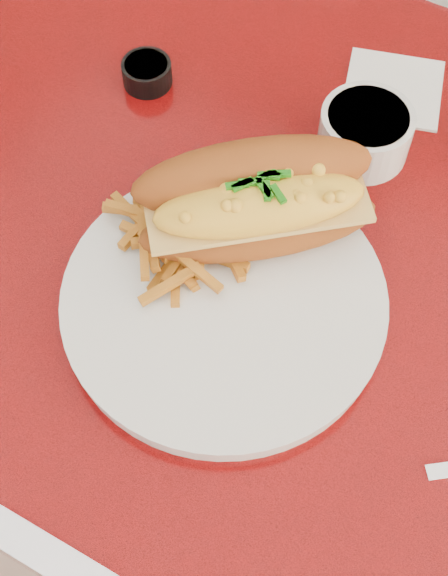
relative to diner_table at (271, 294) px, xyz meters
The scene contains 10 objects.
ground 0.61m from the diner_table, ahead, with size 8.00×8.00×0.00m, color silver.
diner_table is the anchor object (origin of this frame).
booth_bench_far 0.87m from the diner_table, 90.00° to the left, with size 1.20×0.51×0.90m.
dinner_plate 0.21m from the diner_table, 89.32° to the right, with size 0.40×0.40×0.02m.
mac_hoagie 0.23m from the diner_table, 106.75° to the right, with size 0.26×0.24×0.11m.
fries_pile 0.23m from the diner_table, 126.54° to the right, with size 0.12×0.11×0.03m, color orange, non-canonical shape.
fork 0.22m from the diner_table, 54.12° to the right, with size 0.09×0.14×0.00m.
gravy_ramekin 0.23m from the diner_table, 73.31° to the left, with size 0.12×0.12×0.06m.
sauce_cup_left 0.30m from the diner_table, 156.11° to the left, with size 0.07×0.07×0.03m.
paper_napkin 0.28m from the diner_table, 81.60° to the left, with size 0.11×0.11×0.00m, color white.
Camera 1 is at (0.18, -0.45, 1.46)m, focal length 50.00 mm.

